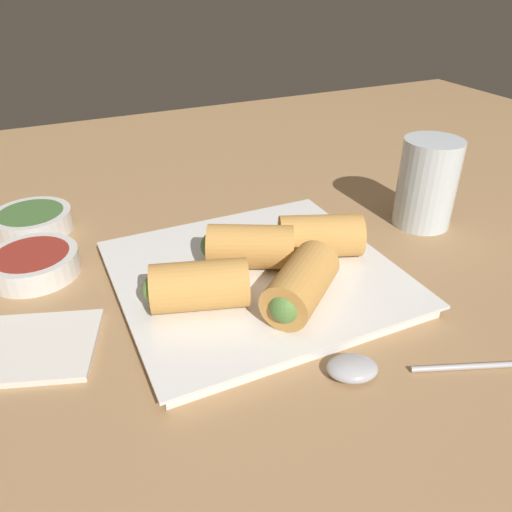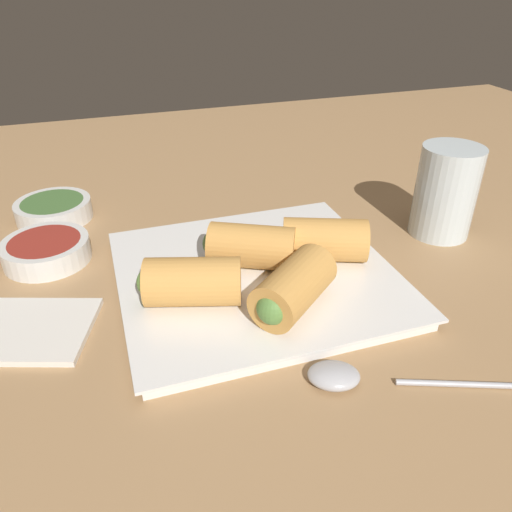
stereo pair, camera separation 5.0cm
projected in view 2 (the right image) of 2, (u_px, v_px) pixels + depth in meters
The scene contains 11 objects.
table_surface at pixel (237, 301), 50.96cm from camera, with size 180.00×140.00×2.00cm.
serving_plate at pixel (256, 277), 51.61cm from camera, with size 27.62×26.04×1.50cm.
roll_front_left at pixel (292, 289), 44.52cm from camera, with size 9.61×9.06×4.54cm.
roll_front_right at pixel (247, 246), 51.11cm from camera, with size 9.83×8.01×4.54cm.
roll_back_left at pixel (188, 282), 45.53cm from camera, with size 9.82×6.89×4.54cm.
roll_back_right at pixel (320, 240), 52.26cm from camera, with size 9.78×7.42×4.54cm.
dipping_bowl_near at pixel (46, 250), 55.24cm from camera, with size 9.43×9.43×2.46cm.
dipping_bowl_far at pixel (54, 209), 63.99cm from camera, with size 9.43×9.43×2.46cm.
spoon at pixel (350, 377), 39.58cm from camera, with size 17.52×8.20×1.45cm.
napkin at pixel (32, 329), 45.12cm from camera, with size 12.85×11.86×0.60cm.
drinking_glass at pixel (446, 192), 58.69cm from camera, with size 7.10×7.10×10.88cm.
Camera 2 is at (-11.05, -39.70, 31.39)cm, focal length 35.00 mm.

